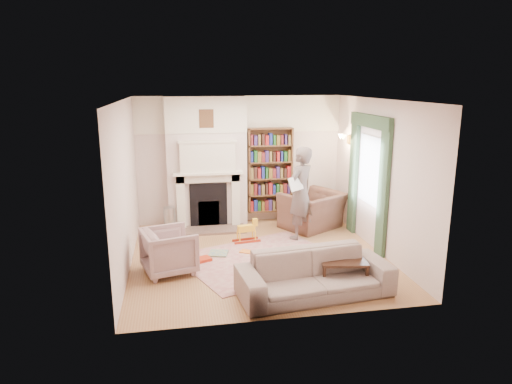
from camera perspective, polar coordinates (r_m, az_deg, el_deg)
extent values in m
plane|color=#99633D|center=(8.37, 0.30, -8.08)|extent=(4.50, 4.50, 0.00)
plane|color=white|center=(7.77, 0.33, 11.46)|extent=(4.50, 4.50, 0.00)
plane|color=silver|center=(10.13, -1.99, 4.01)|extent=(4.50, 0.00, 4.50)
plane|color=silver|center=(5.83, 4.33, -3.35)|extent=(4.50, 0.00, 4.50)
plane|color=silver|center=(7.87, -16.01, 0.66)|extent=(0.00, 4.50, 4.50)
plane|color=silver|center=(8.64, 15.16, 1.85)|extent=(0.00, 4.50, 4.50)
cube|color=silver|center=(9.89, -6.16, 3.70)|extent=(1.70, 0.35, 2.80)
cube|color=silver|center=(9.64, -6.01, 2.35)|extent=(1.47, 0.24, 0.05)
cube|color=black|center=(9.89, -5.95, -1.64)|extent=(0.80, 0.06, 0.96)
cube|color=silver|center=(9.60, -6.07, 4.34)|extent=(1.15, 0.18, 0.62)
cube|color=brown|center=(10.16, 1.76, 2.75)|extent=(1.00, 0.24, 1.85)
cube|color=silver|center=(8.98, 14.02, 2.68)|extent=(0.02, 0.90, 1.30)
cube|color=#2A412A|center=(8.40, 15.63, 0.08)|extent=(0.07, 0.32, 2.40)
cube|color=#2A412A|center=(9.65, 12.07, 2.01)|extent=(0.07, 0.32, 2.40)
cube|color=#2A412A|center=(8.84, 14.10, 8.60)|extent=(0.09, 1.70, 0.24)
cube|color=#BAA58D|center=(8.25, 0.59, -8.36)|extent=(3.16, 2.82, 0.01)
imported|color=#4E2B29|center=(9.90, 7.07, -2.31)|extent=(1.57, 1.52, 0.78)
imported|color=#A9998C|center=(7.72, -10.80, -7.26)|extent=(1.01, 0.99, 0.75)
imported|color=#A49C87|center=(6.89, 7.35, -10.16)|extent=(2.35, 1.13, 0.66)
imported|color=#594B47|center=(9.08, 5.56, -0.17)|extent=(0.81, 0.78, 1.87)
cube|color=white|center=(8.80, 5.00, 1.05)|extent=(0.37, 0.33, 0.26)
cylinder|color=#9CA0A4|center=(9.74, -10.75, -3.44)|extent=(0.29, 0.29, 0.55)
cube|color=gold|center=(8.47, -4.73, -7.64)|extent=(0.41, 0.41, 0.03)
cube|color=#B22C14|center=(8.19, -6.83, -8.40)|extent=(0.38, 0.32, 0.05)
cube|color=red|center=(7.99, 4.57, -9.04)|extent=(0.30, 0.29, 0.02)
cube|color=red|center=(7.90, 1.91, -9.29)|extent=(0.28, 0.30, 0.02)
cube|color=red|center=(8.05, 2.26, -8.83)|extent=(0.29, 0.26, 0.02)
cube|color=red|center=(8.55, -1.17, -7.44)|extent=(0.30, 0.28, 0.02)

